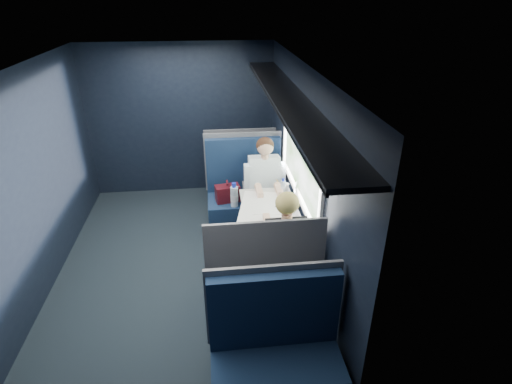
{
  "coord_description": "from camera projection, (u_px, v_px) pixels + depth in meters",
  "views": [
    {
      "loc": [
        0.45,
        -3.89,
        2.96
      ],
      "look_at": [
        0.9,
        0.0,
        0.95
      ],
      "focal_mm": 28.0,
      "sensor_mm": 36.0,
      "label": 1
    }
  ],
  "objects": [
    {
      "name": "table",
      "position": [
        268.0,
        214.0,
        4.55
      ],
      "size": [
        0.62,
        1.0,
        0.74
      ],
      "color": "#54565E",
      "rests_on": "ground"
    },
    {
      "name": "woman",
      "position": [
        285.0,
        244.0,
        3.9
      ],
      "size": [
        0.53,
        0.56,
        1.32
      ],
      "color": "black",
      "rests_on": "ground"
    },
    {
      "name": "seat_bay_far",
      "position": [
        261.0,
        282.0,
        3.87
      ],
      "size": [
        1.04,
        0.62,
        1.26
      ],
      "color": "#0C1B36",
      "rests_on": "ground"
    },
    {
      "name": "bottle_small",
      "position": [
        283.0,
        187.0,
        4.79
      ],
      "size": [
        0.06,
        0.06,
        0.2
      ],
      "color": "silver",
      "rests_on": "table"
    },
    {
      "name": "room_shell",
      "position": [
        171.0,
        151.0,
        4.07
      ],
      "size": [
        3.0,
        4.4,
        2.4
      ],
      "color": "black",
      "rests_on": "ground"
    },
    {
      "name": "seat_row_front",
      "position": [
        240.0,
        171.0,
        6.23
      ],
      "size": [
        1.04,
        0.51,
        1.16
      ],
      "color": "#0C1B36",
      "rests_on": "ground"
    },
    {
      "name": "seat_bay_near",
      "position": [
        244.0,
        198.0,
        5.41
      ],
      "size": [
        1.04,
        0.62,
        1.26
      ],
      "color": "#0C1B36",
      "rests_on": "ground"
    },
    {
      "name": "ground",
      "position": [
        181.0,
        267.0,
        4.74
      ],
      "size": [
        2.8,
        4.2,
        0.01
      ],
      "primitive_type": "cube",
      "color": "black"
    },
    {
      "name": "man",
      "position": [
        265.0,
        183.0,
        5.15
      ],
      "size": [
        0.53,
        0.56,
        1.32
      ],
      "color": "black",
      "rests_on": "ground"
    },
    {
      "name": "cup",
      "position": [
        286.0,
        187.0,
        4.87
      ],
      "size": [
        0.07,
        0.07,
        0.1
      ],
      "primitive_type": "cylinder",
      "color": "white",
      "rests_on": "table"
    },
    {
      "name": "papers",
      "position": [
        265.0,
        208.0,
        4.5
      ],
      "size": [
        0.7,
        0.88,
        0.01
      ],
      "primitive_type": "cube",
      "rotation": [
        0.0,
        0.0,
        -0.21
      ],
      "color": "white",
      "rests_on": "table"
    },
    {
      "name": "seat_row_back",
      "position": [
        276.0,
        361.0,
        3.05
      ],
      "size": [
        1.04,
        0.51,
        1.16
      ],
      "color": "#0C1B36",
      "rests_on": "ground"
    },
    {
      "name": "laptop",
      "position": [
        292.0,
        197.0,
        4.61
      ],
      "size": [
        0.34,
        0.38,
        0.24
      ],
      "color": "silver",
      "rests_on": "table"
    }
  ]
}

